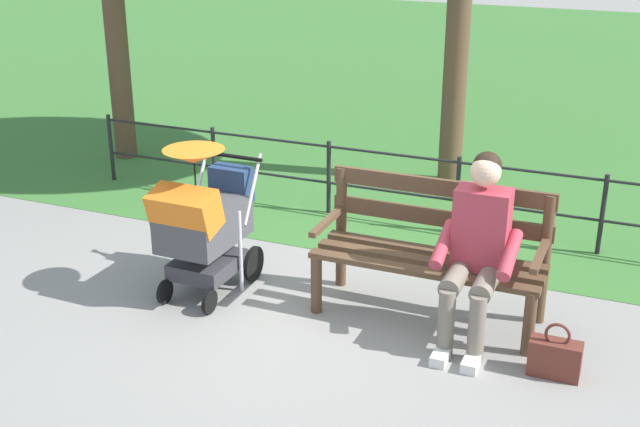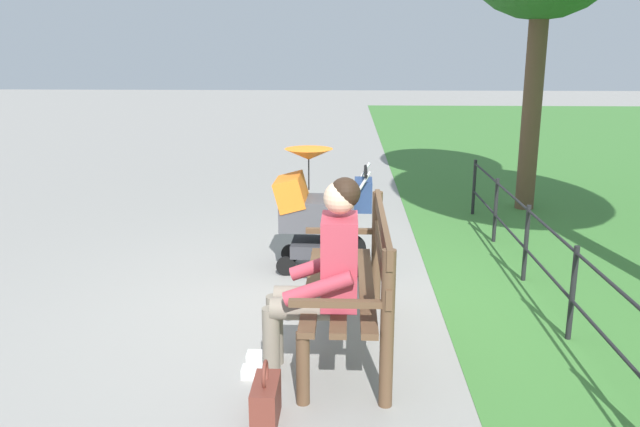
# 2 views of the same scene
# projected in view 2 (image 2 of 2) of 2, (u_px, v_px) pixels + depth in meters

# --- Properties ---
(ground_plane) EXTENTS (60.00, 60.00, 0.00)m
(ground_plane) POSITION_uv_depth(u_px,v_px,m) (341.00, 303.00, 5.24)
(ground_plane) COLOR gray
(park_bench) EXTENTS (1.60, 0.60, 0.96)m
(park_bench) POSITION_uv_depth(u_px,v_px,m) (357.00, 276.00, 4.33)
(park_bench) COLOR brown
(park_bench) RESTS_ON ground
(person_on_bench) EXTENTS (0.53, 0.74, 1.28)m
(person_on_bench) POSITION_uv_depth(u_px,v_px,m) (322.00, 272.00, 3.96)
(person_on_bench) COLOR slate
(person_on_bench) RESTS_ON ground
(stroller) EXTENTS (0.52, 0.90, 1.15)m
(stroller) POSITION_uv_depth(u_px,v_px,m) (317.00, 208.00, 5.91)
(stroller) COLOR black
(stroller) RESTS_ON ground
(handbag) EXTENTS (0.32, 0.14, 0.37)m
(handbag) POSITION_uv_depth(u_px,v_px,m) (266.00, 401.00, 3.53)
(handbag) COLOR brown
(handbag) RESTS_ON ground
(park_fence) EXTENTS (6.11, 0.04, 0.70)m
(park_fence) POSITION_uv_depth(u_px,v_px,m) (547.00, 258.00, 5.07)
(park_fence) COLOR black
(park_fence) RESTS_ON ground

